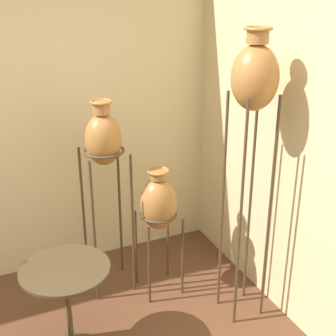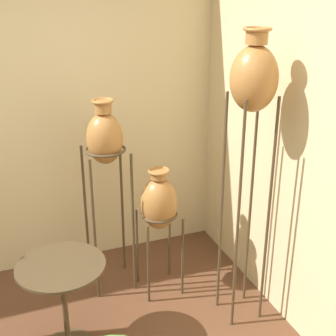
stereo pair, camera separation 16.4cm
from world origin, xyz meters
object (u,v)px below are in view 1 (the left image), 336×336
object	(u,v)px
vase_stand_tall	(254,85)
vase_stand_medium	(104,144)
side_table	(67,291)
vase_stand_short	(159,204)

from	to	relation	value
vase_stand_tall	vase_stand_medium	distance (m)	1.15
vase_stand_tall	vase_stand_medium	size ratio (longest dim) A/B	1.34
vase_stand_medium	side_table	size ratio (longest dim) A/B	2.32
vase_stand_short	side_table	size ratio (longest dim) A/B	1.56
vase_stand_tall	vase_stand_medium	world-z (taller)	vase_stand_tall
vase_stand_medium	vase_stand_tall	bearing A→B (deg)	-41.33
vase_stand_medium	side_table	distance (m)	1.05
vase_stand_medium	vase_stand_short	size ratio (longest dim) A/B	1.49
vase_stand_tall	vase_stand_short	xyz separation A→B (m)	(-0.45, 0.48, -0.95)
vase_stand_medium	side_table	world-z (taller)	vase_stand_medium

